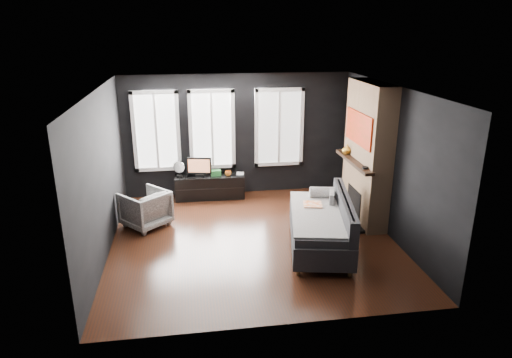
{
  "coord_description": "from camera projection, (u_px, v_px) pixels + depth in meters",
  "views": [
    {
      "loc": [
        -1.06,
        -7.38,
        3.69
      ],
      "look_at": [
        0.1,
        0.3,
        1.05
      ],
      "focal_mm": 32.0,
      "sensor_mm": 36.0,
      "label": 1
    }
  ],
  "objects": [
    {
      "name": "stripe_pillow",
      "position": [
        331.0,
        201.0,
        8.21
      ],
      "size": [
        0.18,
        0.35,
        0.34
      ],
      "primitive_type": "cube",
      "rotation": [
        0.0,
        0.0,
        -0.3
      ],
      "color": "gray",
      "rests_on": "sofa"
    },
    {
      "name": "book",
      "position": [
        236.0,
        169.0,
        10.14
      ],
      "size": [
        0.16,
        0.04,
        0.22
      ],
      "primitive_type": "imported",
      "rotation": [
        0.0,
        0.0,
        -0.16
      ],
      "color": "tan",
      "rests_on": "media_console"
    },
    {
      "name": "wall_left",
      "position": [
        102.0,
        175.0,
        7.45
      ],
      "size": [
        0.02,
        5.0,
        2.7
      ],
      "primitive_type": "cube",
      "color": "black",
      "rests_on": "ground"
    },
    {
      "name": "wall_back",
      "position": [
        237.0,
        135.0,
        10.15
      ],
      "size": [
        5.0,
        0.02,
        2.7
      ],
      "primitive_type": "cube",
      "color": "black",
      "rests_on": "ground"
    },
    {
      "name": "windows",
      "position": [
        215.0,
        89.0,
        9.72
      ],
      "size": [
        4.0,
        0.16,
        1.76
      ],
      "primitive_type": null,
      "color": "white",
      "rests_on": "wall_back"
    },
    {
      "name": "fireplace",
      "position": [
        368.0,
        154.0,
        8.7
      ],
      "size": [
        0.7,
        1.62,
        2.7
      ],
      "primitive_type": null,
      "color": "#93724C",
      "rests_on": "floor"
    },
    {
      "name": "media_console",
      "position": [
        210.0,
        186.0,
        10.16
      ],
      "size": [
        1.53,
        0.52,
        0.52
      ],
      "primitive_type": null,
      "rotation": [
        0.0,
        0.0,
        -0.03
      ],
      "color": "black",
      "rests_on": "floor"
    },
    {
      "name": "monitor",
      "position": [
        199.0,
        166.0,
        9.94
      ],
      "size": [
        0.56,
        0.22,
        0.49
      ],
      "primitive_type": null,
      "rotation": [
        0.0,
        0.0,
        -0.2
      ],
      "color": "black",
      "rests_on": "media_console"
    },
    {
      "name": "storage_box",
      "position": [
        216.0,
        173.0,
        10.05
      ],
      "size": [
        0.23,
        0.15,
        0.12
      ],
      "primitive_type": "cube",
      "rotation": [
        0.0,
        0.0,
        0.04
      ],
      "color": "#297131",
      "rests_on": "media_console"
    },
    {
      "name": "mug",
      "position": [
        228.0,
        173.0,
        10.03
      ],
      "size": [
        0.14,
        0.12,
        0.14
      ],
      "primitive_type": "imported",
      "rotation": [
        0.0,
        0.0,
        0.04
      ],
      "color": "orange",
      "rests_on": "media_console"
    },
    {
      "name": "mantel_clock",
      "position": [
        365.0,
        168.0,
        8.18
      ],
      "size": [
        0.14,
        0.14,
        0.04
      ],
      "primitive_type": "cylinder",
      "rotation": [
        0.0,
        0.0,
        0.33
      ],
      "color": "black",
      "rests_on": "fireplace"
    },
    {
      "name": "ceiling",
      "position": [
        253.0,
        89.0,
        7.37
      ],
      "size": [
        5.0,
        5.0,
        0.0
      ],
      "primitive_type": "plane",
      "color": "white",
      "rests_on": "ground"
    },
    {
      "name": "floor",
      "position": [
        253.0,
        239.0,
        8.24
      ],
      "size": [
        5.0,
        5.0,
        0.0
      ],
      "primitive_type": "plane",
      "color": "black",
      "rests_on": "ground"
    },
    {
      "name": "wall_right",
      "position": [
        391.0,
        162.0,
        8.16
      ],
      "size": [
        0.02,
        5.0,
        2.7
      ],
      "primitive_type": "cube",
      "color": "black",
      "rests_on": "ground"
    },
    {
      "name": "armchair",
      "position": [
        145.0,
        207.0,
        8.68
      ],
      "size": [
        1.04,
        1.04,
        0.78
      ],
      "primitive_type": "imported",
      "rotation": [
        0.0,
        0.0,
        -2.41
      ],
      "color": "silver",
      "rests_on": "floor"
    },
    {
      "name": "mantel_vase",
      "position": [
        347.0,
        149.0,
        9.09
      ],
      "size": [
        0.25,
        0.26,
        0.19
      ],
      "primitive_type": "imported",
      "rotation": [
        0.0,
        0.0,
        -0.36
      ],
      "color": "gold",
      "rests_on": "fireplace"
    },
    {
      "name": "desk_fan",
      "position": [
        179.0,
        169.0,
        9.94
      ],
      "size": [
        0.33,
        0.33,
        0.37
      ],
      "primitive_type": null,
      "rotation": [
        0.0,
        0.0,
        -0.33
      ],
      "color": "gray",
      "rests_on": "media_console"
    },
    {
      "name": "sofa",
      "position": [
        320.0,
        222.0,
        7.84
      ],
      "size": [
        1.49,
        2.33,
        0.93
      ],
      "primitive_type": null,
      "rotation": [
        0.0,
        0.0,
        -0.2
      ],
      "color": "#262629",
      "rests_on": "floor"
    }
  ]
}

